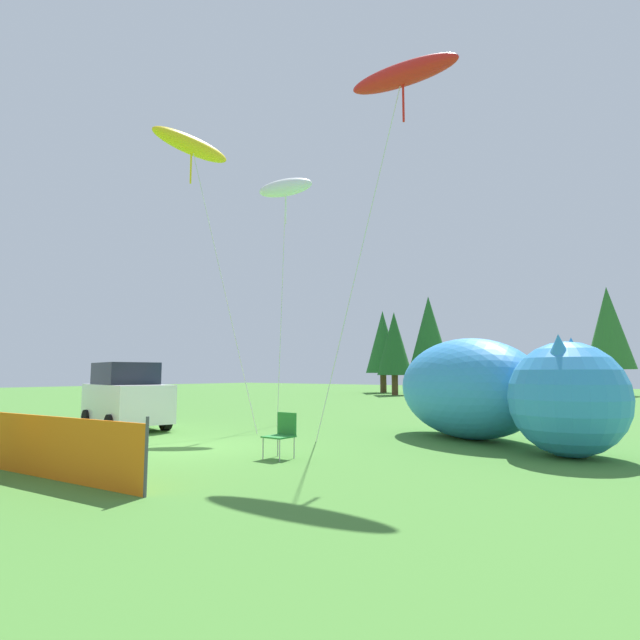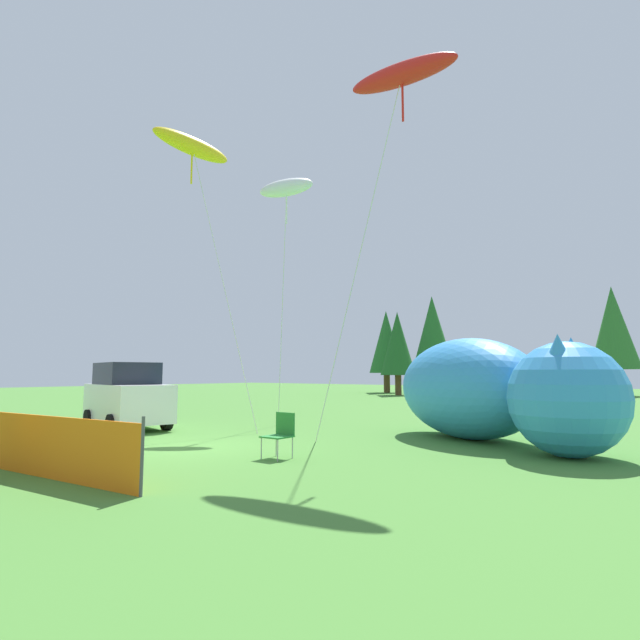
{
  "view_description": "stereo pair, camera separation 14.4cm",
  "coord_description": "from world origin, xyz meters",
  "px_view_note": "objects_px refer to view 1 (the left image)",
  "views": [
    {
      "loc": [
        10.1,
        -7.86,
        1.79
      ],
      "look_at": [
        1.25,
        3.57,
        3.34
      ],
      "focal_mm": 28.0,
      "sensor_mm": 36.0,
      "label": 1
    },
    {
      "loc": [
        10.21,
        -7.77,
        1.79
      ],
      "look_at": [
        1.25,
        3.57,
        3.34
      ],
      "focal_mm": 28.0,
      "sensor_mm": 36.0,
      "label": 2
    }
  ],
  "objects_px": {
    "folding_chair": "(282,432)",
    "kite_white_ghost": "(286,188)",
    "kite_red_lizard": "(403,76)",
    "inflatable_cat": "(488,393)",
    "parked_car": "(126,397)",
    "kite_yellow_hero": "(192,146)"
  },
  "relations": [
    {
      "from": "folding_chair",
      "to": "kite_white_ghost",
      "type": "distance_m",
      "value": 9.93
    },
    {
      "from": "folding_chair",
      "to": "kite_red_lizard",
      "type": "height_order",
      "value": "kite_red_lizard"
    },
    {
      "from": "kite_white_ghost",
      "to": "inflatable_cat",
      "type": "bearing_deg",
      "value": 3.65
    },
    {
      "from": "parked_car",
      "to": "kite_yellow_hero",
      "type": "distance_m",
      "value": 8.53
    },
    {
      "from": "parked_car",
      "to": "folding_chair",
      "type": "height_order",
      "value": "parked_car"
    },
    {
      "from": "parked_car",
      "to": "folding_chair",
      "type": "xyz_separation_m",
      "value": [
        7.82,
        -1.06,
        -0.49
      ]
    },
    {
      "from": "inflatable_cat",
      "to": "kite_white_ghost",
      "type": "height_order",
      "value": "kite_white_ghost"
    },
    {
      "from": "folding_chair",
      "to": "kite_red_lizard",
      "type": "xyz_separation_m",
      "value": [
        1.42,
        3.04,
        9.04
      ]
    },
    {
      "from": "folding_chair",
      "to": "kite_red_lizard",
      "type": "bearing_deg",
      "value": 153.96
    },
    {
      "from": "folding_chair",
      "to": "kite_yellow_hero",
      "type": "distance_m",
      "value": 10.62
    },
    {
      "from": "folding_chair",
      "to": "kite_red_lizard",
      "type": "relative_size",
      "value": 0.09
    },
    {
      "from": "inflatable_cat",
      "to": "kite_white_ghost",
      "type": "xyz_separation_m",
      "value": [
        -6.79,
        -0.43,
        7.02
      ]
    },
    {
      "from": "kite_yellow_hero",
      "to": "parked_car",
      "type": "bearing_deg",
      "value": -159.55
    },
    {
      "from": "parked_car",
      "to": "kite_white_ghost",
      "type": "bearing_deg",
      "value": 56.47
    },
    {
      "from": "kite_yellow_hero",
      "to": "kite_red_lizard",
      "type": "height_order",
      "value": "kite_red_lizard"
    },
    {
      "from": "kite_white_ghost",
      "to": "kite_red_lizard",
      "type": "xyz_separation_m",
      "value": [
        5.53,
        -1.61,
        1.29
      ]
    },
    {
      "from": "kite_yellow_hero",
      "to": "kite_red_lizard",
      "type": "distance_m",
      "value": 7.31
    },
    {
      "from": "kite_white_ghost",
      "to": "kite_red_lizard",
      "type": "bearing_deg",
      "value": -16.26
    },
    {
      "from": "kite_white_ghost",
      "to": "parked_car",
      "type": "bearing_deg",
      "value": -135.93
    },
    {
      "from": "parked_car",
      "to": "folding_chair",
      "type": "distance_m",
      "value": 7.91
    },
    {
      "from": "kite_white_ghost",
      "to": "kite_red_lizard",
      "type": "distance_m",
      "value": 5.91
    },
    {
      "from": "parked_car",
      "to": "kite_white_ghost",
      "type": "distance_m",
      "value": 8.91
    }
  ]
}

